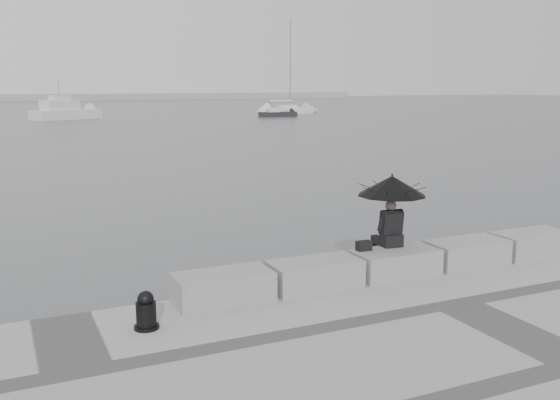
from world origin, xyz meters
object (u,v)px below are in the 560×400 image
motor_cruiser (66,112)px  sailboat_right (287,110)px  seated_person (392,193)px  mooring_bollard (146,313)px  small_motorboat (278,114)px

motor_cruiser → sailboat_right: bearing=-22.8°
seated_person → mooring_bollard: (-4.88, -0.91, -1.29)m
small_motorboat → mooring_bollard: bearing=-113.6°
motor_cruiser → small_motorboat: 25.30m
mooring_bollard → sailboat_right: bearing=63.1°
motor_cruiser → small_motorboat: size_ratio=1.78×
motor_cruiser → mooring_bollard: bearing=-122.0°
seated_person → small_motorboat: 67.47m
seated_person → sailboat_right: sailboat_right is taller
mooring_bollard → small_motorboat: mooring_bollard is taller
seated_person → motor_cruiser: motor_cruiser is taller
motor_cruiser → small_motorboat: (24.77, -5.09, -0.57)m
mooring_bollard → motor_cruiser: motor_cruiser is taller
mooring_bollard → seated_person: bearing=10.6°
sailboat_right → small_motorboat: size_ratio=2.74×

